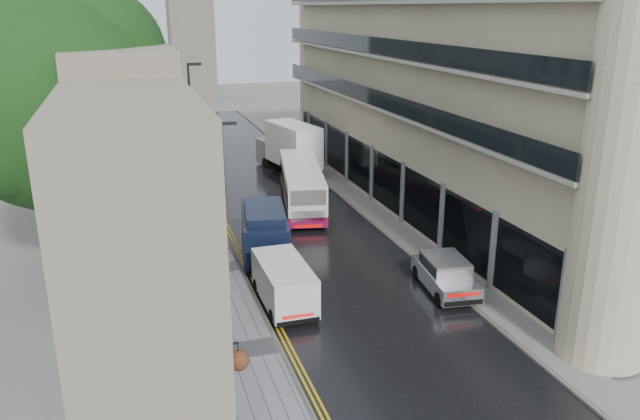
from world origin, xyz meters
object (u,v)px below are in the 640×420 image
white_lorry (287,154)px  navy_van (246,245)px  tree_near (58,141)px  tree_far (80,113)px  lamp_post_near (224,193)px  white_van (273,302)px  cream_bus (288,199)px  silver_hatchback (440,289)px  pedestrian (222,252)px  lamp_post_far (192,128)px

white_lorry → navy_van: bearing=-123.2°
tree_near → tree_far: (0.30, 13.00, -0.72)m
tree_near → lamp_post_near: size_ratio=1.92×
tree_near → lamp_post_near: bearing=1.2°
white_van → navy_van: (0.00, 5.80, 0.41)m
cream_bus → navy_van: navy_van is taller
cream_bus → navy_van: (-4.00, -7.02, 0.04)m
silver_hatchback → lamp_post_near: size_ratio=0.60×
white_lorry → pedestrian: (-7.63, -16.11, -1.07)m
white_van → lamp_post_far: bearing=91.5°
tree_near → pedestrian: (7.05, -0.94, -5.95)m
tree_far → white_lorry: bearing=8.6°
tree_near → lamp_post_near: 8.16m
tree_near → white_lorry: (14.68, 15.17, -4.89)m
cream_bus → lamp_post_far: lamp_post_far is taller
silver_hatchback → navy_van: bearing=146.5°
lamp_post_near → lamp_post_far: lamp_post_far is taller
white_lorry → silver_hatchback: bearing=-99.5°
tree_near → white_lorry: bearing=45.9°
white_van → navy_van: bearing=89.6°
white_lorry → pedestrian: bearing=-127.3°
white_van → lamp_post_far: 21.79m
cream_bus → navy_van: size_ratio=1.81×
white_lorry → lamp_post_far: size_ratio=0.87×
cream_bus → lamp_post_far: (-4.71, 8.68, 3.17)m
lamp_post_far → tree_far: bearing=-179.3°
white_van → pedestrian: (-1.15, 6.35, -0.07)m
lamp_post_near → lamp_post_far: size_ratio=0.81×
white_lorry → navy_van: white_lorry is taller
tree_near → pedestrian: bearing=-7.6°
navy_van → lamp_post_far: (-0.71, 15.69, 3.13)m
tree_near → cream_bus: size_ratio=1.34×
navy_van → lamp_post_far: lamp_post_far is taller
pedestrian → lamp_post_near: bearing=-121.2°
lamp_post_near → tree_far: bearing=125.3°
navy_van → lamp_post_near: bearing=121.8°
silver_hatchback → navy_van: 9.82m
white_van → navy_van: size_ratio=0.81×
cream_bus → pedestrian: 8.28m
cream_bus → lamp_post_far: size_ratio=1.15×
silver_hatchback → white_van: 7.51m
cream_bus → tree_far: bearing=159.3°
tree_near → tree_far: 13.02m
tree_near → silver_hatchback: size_ratio=3.18×
tree_near → white_lorry: 21.67m
cream_bus → white_van: 13.43m
cream_bus → silver_hatchback: size_ratio=2.36×
tree_near → lamp_post_far: (7.49, 14.20, -2.34)m
silver_hatchback → navy_van: navy_van is taller
white_lorry → navy_van: size_ratio=1.36×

